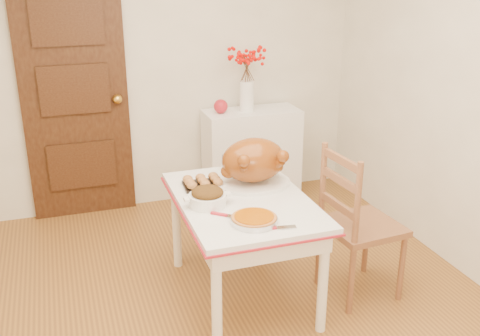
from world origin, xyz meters
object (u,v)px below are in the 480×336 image
object	(u,v)px
pumpkin_pie	(254,218)
sideboard	(252,156)
kitchen_table	(242,248)
chair_oak	(362,223)
turkey_platter	(254,163)

from	to	relation	value
pumpkin_pie	sideboard	bearing A→B (deg)	70.66
kitchen_table	chair_oak	size ratio (longest dim) A/B	1.16
chair_oak	sideboard	bearing A→B (deg)	0.35
kitchen_table	chair_oak	world-z (taller)	chair_oak
sideboard	kitchen_table	world-z (taller)	sideboard
sideboard	pumpkin_pie	distance (m)	1.96
chair_oak	turkey_platter	xyz separation A→B (m)	(-0.61, 0.38, 0.35)
sideboard	turkey_platter	world-z (taller)	turkey_platter
chair_oak	turkey_platter	bearing A→B (deg)	53.02
kitchen_table	turkey_platter	distance (m)	0.55
kitchen_table	turkey_platter	size ratio (longest dim) A/B	2.39
chair_oak	pumpkin_pie	size ratio (longest dim) A/B	3.81
sideboard	chair_oak	size ratio (longest dim) A/B	0.83
kitchen_table	chair_oak	distance (m)	0.79
chair_oak	turkey_platter	size ratio (longest dim) A/B	2.06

